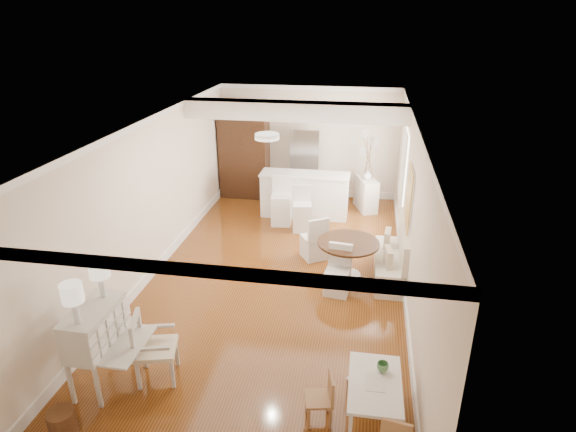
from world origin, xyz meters
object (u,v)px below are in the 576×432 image
(kids_table, at_px, (374,399))
(breakfast_counter, at_px, (305,195))
(secretary_bureau, at_px, (99,347))
(sideboard, at_px, (366,194))
(bar_stool_right, at_px, (302,209))
(slip_chair_far, at_px, (314,237))
(kids_chair_a, at_px, (319,398))
(gustavian_armchair, at_px, (156,347))
(dining_table, at_px, (348,261))
(slip_chair_near, at_px, (338,271))
(fridge, at_px, (319,166))
(wicker_basket, at_px, (62,422))
(bar_stool_left, at_px, (281,201))
(pantry_cabinet, at_px, (244,153))
(kids_chair_b, at_px, (359,378))

(kids_table, distance_m, breakfast_counter, 6.19)
(secretary_bureau, relative_size, sideboard, 1.38)
(secretary_bureau, bearing_deg, bar_stool_right, 70.60)
(slip_chair_far, bearing_deg, kids_chair_a, 65.72)
(kids_chair_a, relative_size, slip_chair_far, 0.75)
(gustavian_armchair, bearing_deg, dining_table, -52.18)
(dining_table, distance_m, slip_chair_near, 0.51)
(fridge, relative_size, sideboard, 2.19)
(wicker_basket, height_order, slip_chair_far, slip_chair_far)
(bar_stool_left, distance_m, fridge, 1.80)
(dining_table, bearing_deg, fridge, 103.88)
(kids_table, relative_size, pantry_cabinet, 0.44)
(wicker_basket, distance_m, kids_table, 3.57)
(gustavian_armchair, distance_m, slip_chair_near, 3.28)
(gustavian_armchair, bearing_deg, pantry_cabinet, -9.70)
(wicker_basket, height_order, sideboard, sideboard)
(kids_chair_a, distance_m, pantry_cabinet, 7.75)
(gustavian_armchair, xyz_separation_m, bar_stool_right, (1.20, 4.91, 0.02))
(wicker_basket, bearing_deg, kids_chair_a, 13.42)
(wicker_basket, distance_m, fridge, 8.15)
(kids_chair_b, distance_m, pantry_cabinet, 7.47)
(gustavian_armchair, xyz_separation_m, bar_stool_left, (0.69, 5.17, 0.07))
(bar_stool_right, bearing_deg, bar_stool_left, 143.55)
(bar_stool_right, bearing_deg, gustavian_armchair, -112.95)
(bar_stool_left, bearing_deg, fridge, 62.15)
(slip_chair_near, relative_size, sideboard, 1.04)
(slip_chair_near, relative_size, fridge, 0.47)
(pantry_cabinet, xyz_separation_m, sideboard, (3.11, -0.45, -0.76))
(dining_table, distance_m, sideboard, 3.44)
(kids_table, xyz_separation_m, kids_chair_b, (-0.18, 0.34, -0.00))
(slip_chair_near, height_order, fridge, fridge)
(slip_chair_near, bearing_deg, bar_stool_right, 119.05)
(secretary_bureau, bearing_deg, slip_chair_far, 60.40)
(breakfast_counter, bearing_deg, slip_chair_near, -72.93)
(slip_chair_far, bearing_deg, breakfast_counter, -109.20)
(bar_stool_right, bearing_deg, breakfast_counter, 84.84)
(pantry_cabinet, bearing_deg, kids_chair_a, -69.46)
(slip_chair_far, bearing_deg, kids_table, 74.87)
(kids_chair_a, xyz_separation_m, fridge, (-0.80, 7.18, 0.57))
(kids_chair_a, bearing_deg, slip_chair_far, 175.35)
(gustavian_armchair, bearing_deg, kids_table, -108.73)
(pantry_cabinet, distance_m, sideboard, 3.23)
(slip_chair_near, distance_m, bar_stool_right, 2.62)
(dining_table, xyz_separation_m, fridge, (-0.95, 3.85, 0.53))
(kids_chair_a, relative_size, dining_table, 0.61)
(secretary_bureau, xyz_separation_m, breakfast_counter, (1.80, 5.98, -0.05))
(pantry_cabinet, bearing_deg, kids_table, -64.70)
(breakfast_counter, bearing_deg, wicker_basket, -105.12)
(slip_chair_near, bearing_deg, secretary_bureau, -128.55)
(bar_stool_left, height_order, bar_stool_right, bar_stool_left)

